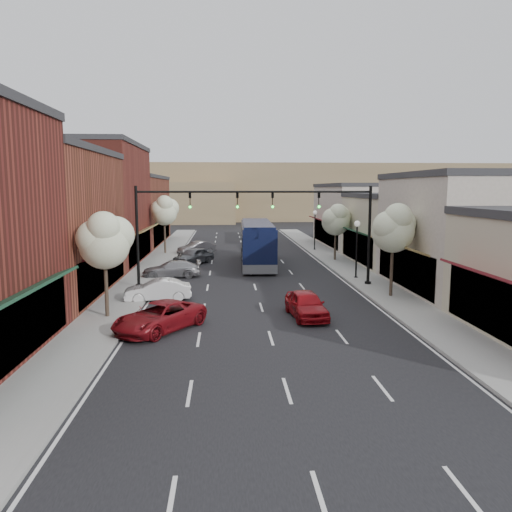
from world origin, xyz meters
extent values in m
plane|color=black|center=(0.00, 0.00, 0.00)|extent=(160.00, 160.00, 0.00)
cube|color=gray|center=(-8.40, 18.50, 0.07)|extent=(2.80, 73.00, 0.15)
cube|color=gray|center=(8.40, 18.50, 0.07)|extent=(2.80, 73.00, 0.15)
cube|color=gray|center=(-7.00, 18.50, 0.07)|extent=(0.25, 73.00, 0.17)
cube|color=gray|center=(7.00, 18.50, 0.07)|extent=(0.25, 73.00, 0.17)
cube|color=black|center=(-10.10, -8.00, 1.60)|extent=(0.60, 11.90, 2.60)
cube|color=#173925|center=(-9.30, -8.00, 3.10)|extent=(1.07, 9.80, 0.49)
cube|color=brown|center=(-14.30, 6.00, 4.50)|extent=(9.00, 14.00, 9.00)
cube|color=#2D2D30|center=(-14.30, 6.00, 9.20)|extent=(9.20, 14.10, 0.40)
cube|color=black|center=(-10.10, 6.00, 1.60)|extent=(0.60, 11.90, 2.60)
cube|color=#5B141A|center=(-9.30, 6.00, 3.10)|extent=(1.07, 9.80, 0.49)
cube|color=maroon|center=(-14.30, 20.00, 5.25)|extent=(9.00, 14.00, 10.50)
cube|color=#2D2D30|center=(-14.30, 20.00, 10.70)|extent=(9.20, 14.10, 0.40)
cube|color=black|center=(-10.10, 20.00, 1.60)|extent=(0.60, 11.90, 2.60)
cube|color=olive|center=(-9.30, 20.00, 3.10)|extent=(1.07, 9.80, 0.49)
cube|color=brown|center=(-14.30, 36.00, 4.00)|extent=(9.00, 18.00, 8.00)
cube|color=#2D2D30|center=(-14.30, 36.00, 8.20)|extent=(9.20, 18.10, 0.40)
cube|color=black|center=(-10.10, 36.00, 1.60)|extent=(0.60, 15.30, 2.60)
cube|color=#173925|center=(-9.30, 36.00, 3.10)|extent=(1.07, 12.60, 0.49)
cube|color=black|center=(10.10, -6.00, 1.60)|extent=(0.60, 10.20, 2.60)
cube|color=#5B141A|center=(9.30, -6.00, 3.10)|extent=(1.07, 8.40, 0.49)
cube|color=#C0B2A4|center=(13.80, 6.00, 3.75)|extent=(8.00, 12.00, 7.50)
cube|color=#2D2D30|center=(13.80, 6.00, 7.70)|extent=(8.20, 12.10, 0.40)
cube|color=black|center=(10.10, 6.00, 1.60)|extent=(0.60, 10.20, 2.60)
cube|color=olive|center=(9.30, 6.00, 3.10)|extent=(1.07, 8.40, 0.49)
cube|color=#B7AF91|center=(13.80, 18.00, 3.00)|extent=(8.00, 12.00, 6.00)
cube|color=#2D2D30|center=(13.80, 18.00, 6.20)|extent=(8.20, 12.10, 0.40)
cube|color=black|center=(10.10, 18.00, 1.60)|extent=(0.60, 10.20, 2.60)
cube|color=#173925|center=(9.30, 18.00, 3.10)|extent=(1.07, 8.40, 0.49)
cube|color=#C0B2A4|center=(13.80, 32.00, 3.50)|extent=(8.00, 16.00, 7.00)
cube|color=#2D2D30|center=(13.80, 32.00, 7.20)|extent=(8.20, 16.10, 0.40)
cube|color=black|center=(10.10, 32.00, 1.60)|extent=(0.60, 13.60, 2.60)
cube|color=#5B141A|center=(9.30, 32.00, 3.10)|extent=(1.07, 11.20, 0.49)
cube|color=#7A6647|center=(0.00, 90.00, 6.00)|extent=(120.00, 30.00, 12.00)
cube|color=#7A6647|center=(-25.00, 78.00, 4.00)|extent=(50.00, 20.00, 8.00)
cylinder|color=black|center=(8.00, 8.00, 0.15)|extent=(0.44, 0.44, 0.30)
cylinder|color=black|center=(8.00, 8.00, 3.50)|extent=(0.20, 0.20, 7.00)
cylinder|color=black|center=(4.00, 8.00, 6.60)|extent=(8.00, 0.14, 0.14)
imported|color=black|center=(4.40, 8.00, 6.00)|extent=(0.18, 0.46, 1.10)
sphere|color=#19E533|center=(4.40, 7.88, 5.58)|extent=(0.18, 0.18, 0.18)
imported|color=black|center=(1.20, 8.00, 6.00)|extent=(0.18, 0.46, 1.10)
sphere|color=#19E533|center=(1.20, 7.88, 5.58)|extent=(0.18, 0.18, 0.18)
cylinder|color=black|center=(-8.00, 8.00, 0.15)|extent=(0.44, 0.44, 0.30)
cylinder|color=black|center=(-8.00, 8.00, 3.50)|extent=(0.20, 0.20, 7.00)
cylinder|color=black|center=(-4.00, 8.00, 6.60)|extent=(8.00, 0.14, 0.14)
imported|color=black|center=(-4.40, 8.00, 6.00)|extent=(0.18, 0.46, 1.10)
sphere|color=#19E533|center=(-4.40, 7.88, 5.58)|extent=(0.18, 0.18, 0.18)
imported|color=black|center=(-1.20, 8.00, 6.00)|extent=(0.18, 0.46, 1.10)
sphere|color=#19E533|center=(-1.20, 7.88, 5.58)|extent=(0.18, 0.18, 0.18)
cylinder|color=#47382B|center=(8.30, 4.00, 1.86)|extent=(0.20, 0.20, 3.71)
sphere|color=beige|center=(8.30, 4.00, 4.18)|extent=(2.60, 2.60, 2.60)
sphere|color=beige|center=(8.80, 4.30, 4.64)|extent=(2.00, 2.00, 2.00)
sphere|color=beige|center=(7.90, 3.70, 4.52)|extent=(1.90, 1.90, 1.90)
sphere|color=beige|center=(8.40, 3.50, 5.10)|extent=(1.70, 1.70, 1.70)
cylinder|color=#47382B|center=(8.30, 20.00, 1.66)|extent=(0.20, 0.20, 3.33)
sphere|color=beige|center=(8.30, 20.00, 3.74)|extent=(2.60, 2.60, 2.60)
sphere|color=beige|center=(8.80, 20.30, 4.16)|extent=(2.00, 2.00, 2.00)
sphere|color=beige|center=(7.90, 19.70, 4.06)|extent=(1.90, 1.90, 1.90)
sphere|color=beige|center=(8.40, 19.50, 4.58)|extent=(1.70, 1.70, 1.70)
cylinder|color=#47382B|center=(-8.30, 0.00, 1.76)|extent=(0.20, 0.20, 3.52)
sphere|color=beige|center=(-8.30, 0.00, 3.96)|extent=(2.60, 2.60, 2.60)
sphere|color=beige|center=(-7.80, 0.30, 4.40)|extent=(2.00, 2.00, 2.00)
sphere|color=beige|center=(-8.70, -0.30, 4.29)|extent=(1.90, 1.90, 1.90)
sphere|color=beige|center=(-8.20, -0.50, 4.84)|extent=(1.70, 1.70, 1.70)
cylinder|color=#47382B|center=(-8.30, 26.00, 1.92)|extent=(0.20, 0.20, 3.84)
sphere|color=beige|center=(-8.30, 26.00, 4.32)|extent=(2.60, 2.60, 2.60)
sphere|color=beige|center=(-7.80, 26.30, 4.80)|extent=(2.00, 2.00, 2.00)
sphere|color=beige|center=(-8.70, 25.70, 4.68)|extent=(1.90, 1.90, 1.90)
sphere|color=beige|center=(-8.20, 25.50, 5.28)|extent=(1.70, 1.70, 1.70)
cylinder|color=black|center=(7.80, 10.50, 0.10)|extent=(0.28, 0.28, 0.20)
cylinder|color=black|center=(7.80, 10.50, 2.00)|extent=(0.12, 0.12, 4.00)
sphere|color=white|center=(7.80, 10.50, 4.22)|extent=(0.44, 0.44, 0.44)
cylinder|color=black|center=(7.80, 28.00, 0.10)|extent=(0.28, 0.28, 0.20)
cylinder|color=black|center=(7.80, 28.00, 2.00)|extent=(0.12, 0.12, 4.00)
sphere|color=white|center=(7.80, 28.00, 4.22)|extent=(0.44, 0.44, 0.44)
cube|color=black|center=(0.80, 18.26, 2.05)|extent=(3.03, 12.58, 3.20)
cube|color=#595B60|center=(0.80, 18.26, 0.57)|extent=(3.05, 12.60, 0.73)
cube|color=black|center=(0.80, 18.26, 2.50)|extent=(3.06, 11.58, 1.15)
cube|color=black|center=(0.80, 18.26, 3.70)|extent=(2.80, 12.07, 0.26)
cube|color=black|center=(0.64, 12.05, 2.71)|extent=(2.17, 0.13, 1.25)
cylinder|color=black|center=(-0.54, 13.91, 0.54)|extent=(0.36, 1.09, 1.08)
cylinder|color=black|center=(1.92, 13.85, 0.54)|extent=(0.36, 1.09, 1.08)
cylinder|color=black|center=(-0.33, 22.25, 0.54)|extent=(0.36, 1.09, 1.08)
cylinder|color=black|center=(2.13, 22.19, 0.54)|extent=(0.36, 1.09, 1.08)
cylinder|color=black|center=(-0.37, 20.79, 0.54)|extent=(0.36, 1.09, 1.08)
cylinder|color=black|center=(2.09, 20.73, 0.54)|extent=(0.36, 1.09, 1.08)
imported|color=maroon|center=(2.22, -0.43, 0.72)|extent=(2.09, 4.35, 1.43)
imported|color=maroon|center=(-5.25, -2.46, 0.69)|extent=(4.77, 5.41, 1.39)
imported|color=silver|center=(-6.20, 4.12, 0.66)|extent=(4.18, 1.97, 1.32)
imported|color=gray|center=(-6.20, 12.23, 0.65)|extent=(4.62, 2.22, 1.30)
imported|color=#5B5E63|center=(-4.93, 18.99, 0.75)|extent=(4.01, 4.59, 1.50)
imported|color=gray|center=(-5.02, 25.82, 0.66)|extent=(4.07, 3.55, 1.33)
camera|label=1|loc=(-2.07, -26.09, 6.83)|focal=35.00mm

